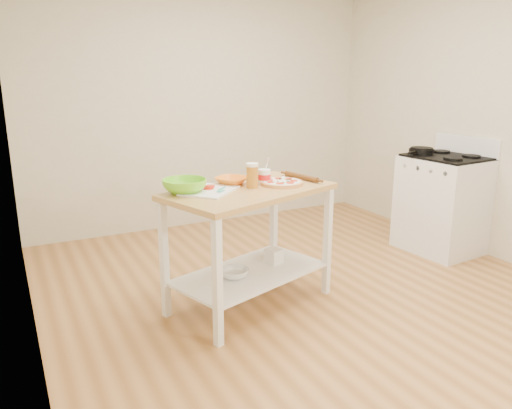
{
  "coord_description": "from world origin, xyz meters",
  "views": [
    {
      "loc": [
        -2.08,
        -3.04,
        1.71
      ],
      "look_at": [
        -0.48,
        0.05,
        0.79
      ],
      "focal_mm": 35.0,
      "sensor_mm": 36.0,
      "label": 1
    }
  ],
  "objects_px": {
    "green_bowl": "(185,186)",
    "rolling_pin": "(301,177)",
    "skillet": "(421,150)",
    "shelf_bin": "(274,256)",
    "gas_stove": "(442,203)",
    "knife": "(184,189)",
    "beer_pint": "(252,175)",
    "yogurt_tub": "(264,177)",
    "pizza": "(281,182)",
    "orange_bowl": "(232,181)",
    "cutting_board": "(209,190)",
    "spatula": "(221,190)",
    "shelf_glass_bowl": "(234,273)",
    "prep_island": "(250,222)"
  },
  "relations": [
    {
      "from": "green_bowl",
      "to": "rolling_pin",
      "type": "distance_m",
      "value": 0.95
    },
    {
      "from": "skillet",
      "to": "shelf_bin",
      "type": "xyz_separation_m",
      "value": [
        -1.83,
        -0.35,
        -0.66
      ]
    },
    {
      "from": "gas_stove",
      "to": "knife",
      "type": "relative_size",
      "value": 4.23
    },
    {
      "from": "beer_pint",
      "to": "yogurt_tub",
      "type": "xyz_separation_m",
      "value": [
        0.13,
        0.06,
        -0.03
      ]
    },
    {
      "from": "skillet",
      "to": "rolling_pin",
      "type": "bearing_deg",
      "value": 173.21
    },
    {
      "from": "pizza",
      "to": "orange_bowl",
      "type": "xyz_separation_m",
      "value": [
        -0.32,
        0.17,
        0.01
      ]
    },
    {
      "from": "cutting_board",
      "to": "orange_bowl",
      "type": "bearing_deg",
      "value": -12.79
    },
    {
      "from": "gas_stove",
      "to": "yogurt_tub",
      "type": "xyz_separation_m",
      "value": [
        -2.04,
        -0.14,
        0.48
      ]
    },
    {
      "from": "green_bowl",
      "to": "yogurt_tub",
      "type": "height_order",
      "value": "yogurt_tub"
    },
    {
      "from": "spatula",
      "to": "shelf_glass_bowl",
      "type": "bearing_deg",
      "value": -73.67
    },
    {
      "from": "skillet",
      "to": "prep_island",
      "type": "bearing_deg",
      "value": 173.12
    },
    {
      "from": "orange_bowl",
      "to": "prep_island",
      "type": "bearing_deg",
      "value": -73.91
    },
    {
      "from": "prep_island",
      "to": "orange_bowl",
      "type": "xyz_separation_m",
      "value": [
        -0.05,
        0.19,
        0.28
      ]
    },
    {
      "from": "knife",
      "to": "rolling_pin",
      "type": "bearing_deg",
      "value": -18.18
    },
    {
      "from": "rolling_pin",
      "to": "knife",
      "type": "bearing_deg",
      "value": 177.46
    },
    {
      "from": "shelf_glass_bowl",
      "to": "beer_pint",
      "type": "bearing_deg",
      "value": 21.23
    },
    {
      "from": "prep_island",
      "to": "green_bowl",
      "type": "bearing_deg",
      "value": 167.96
    },
    {
      "from": "rolling_pin",
      "to": "shelf_glass_bowl",
      "type": "xyz_separation_m",
      "value": [
        -0.65,
        -0.14,
        -0.63
      ]
    },
    {
      "from": "orange_bowl",
      "to": "spatula",
      "type": "bearing_deg",
      "value": -131.94
    },
    {
      "from": "green_bowl",
      "to": "shelf_glass_bowl",
      "type": "bearing_deg",
      "value": -24.94
    },
    {
      "from": "pizza",
      "to": "yogurt_tub",
      "type": "xyz_separation_m",
      "value": [
        -0.11,
        0.07,
        0.04
      ]
    },
    {
      "from": "orange_bowl",
      "to": "rolling_pin",
      "type": "distance_m",
      "value": 0.56
    },
    {
      "from": "skillet",
      "to": "cutting_board",
      "type": "bearing_deg",
      "value": 170.47
    },
    {
      "from": "prep_island",
      "to": "shelf_bin",
      "type": "xyz_separation_m",
      "value": [
        0.25,
        0.08,
        -0.33
      ]
    },
    {
      "from": "pizza",
      "to": "shelf_bin",
      "type": "distance_m",
      "value": 0.6
    },
    {
      "from": "prep_island",
      "to": "cutting_board",
      "type": "relative_size",
      "value": 2.73
    },
    {
      "from": "spatula",
      "to": "rolling_pin",
      "type": "height_order",
      "value": "rolling_pin"
    },
    {
      "from": "pizza",
      "to": "cutting_board",
      "type": "height_order",
      "value": "pizza"
    },
    {
      "from": "knife",
      "to": "shelf_bin",
      "type": "xyz_separation_m",
      "value": [
        0.69,
        -0.06,
        -0.6
      ]
    },
    {
      "from": "prep_island",
      "to": "knife",
      "type": "bearing_deg",
      "value": 162.34
    },
    {
      "from": "gas_stove",
      "to": "shelf_glass_bowl",
      "type": "relative_size",
      "value": 5.25
    },
    {
      "from": "yogurt_tub",
      "to": "gas_stove",
      "type": "bearing_deg",
      "value": 3.92
    },
    {
      "from": "skillet",
      "to": "green_bowl",
      "type": "xyz_separation_m",
      "value": [
        -2.53,
        -0.33,
        -0.03
      ]
    },
    {
      "from": "skillet",
      "to": "shelf_bin",
      "type": "bearing_deg",
      "value": 172.26
    },
    {
      "from": "spatula",
      "to": "shelf_bin",
      "type": "bearing_deg",
      "value": -31.08
    },
    {
      "from": "spatula",
      "to": "yogurt_tub",
      "type": "relative_size",
      "value": 0.67
    },
    {
      "from": "prep_island",
      "to": "cutting_board",
      "type": "xyz_separation_m",
      "value": [
        -0.29,
        0.05,
        0.26
      ]
    },
    {
      "from": "knife",
      "to": "rolling_pin",
      "type": "height_order",
      "value": "rolling_pin"
    },
    {
      "from": "cutting_board",
      "to": "shelf_glass_bowl",
      "type": "height_order",
      "value": "cutting_board"
    },
    {
      "from": "prep_island",
      "to": "shelf_bin",
      "type": "bearing_deg",
      "value": 17.78
    },
    {
      "from": "green_bowl",
      "to": "shelf_bin",
      "type": "height_order",
      "value": "green_bowl"
    },
    {
      "from": "orange_bowl",
      "to": "yogurt_tub",
      "type": "relative_size",
      "value": 1.15
    },
    {
      "from": "skillet",
      "to": "pizza",
      "type": "relative_size",
      "value": 1.14
    },
    {
      "from": "prep_island",
      "to": "gas_stove",
      "type": "xyz_separation_m",
      "value": [
        2.21,
        0.22,
        -0.18
      ]
    },
    {
      "from": "rolling_pin",
      "to": "skillet",
      "type": "bearing_deg",
      "value": 11.65
    },
    {
      "from": "pizza",
      "to": "cutting_board",
      "type": "relative_size",
      "value": 0.64
    },
    {
      "from": "pizza",
      "to": "beer_pint",
      "type": "distance_m",
      "value": 0.25
    },
    {
      "from": "cutting_board",
      "to": "shelf_glass_bowl",
      "type": "distance_m",
      "value": 0.64
    },
    {
      "from": "beer_pint",
      "to": "shelf_glass_bowl",
      "type": "relative_size",
      "value": 0.84
    },
    {
      "from": "skillet",
      "to": "knife",
      "type": "height_order",
      "value": "skillet"
    }
  ]
}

